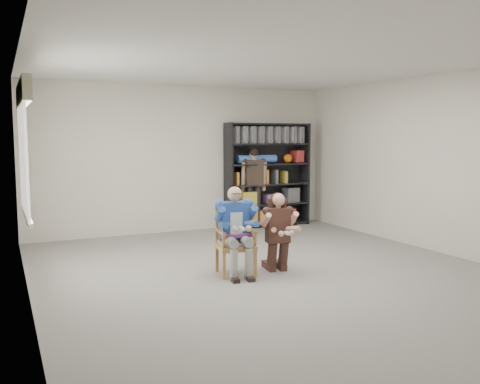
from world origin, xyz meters
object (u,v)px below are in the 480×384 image
seated_man (236,231)px  standing_man (254,188)px  kneeling_woman (278,232)px  bookshelf (268,175)px  armchair (236,241)px

seated_man → standing_man: 3.53m
kneeling_woman → standing_man: 3.38m
bookshelf → standing_man: size_ratio=1.30×
kneeling_woman → bookshelf: (1.58, 3.22, 0.51)m
seated_man → standing_man: bearing=68.9°
kneeling_woman → standing_man: standing_man is taller
armchair → bookshelf: size_ratio=0.43×
seated_man → bookshelf: bearing=64.9°
armchair → kneeling_woman: 0.60m
standing_man → kneeling_woman: bearing=-101.7°
armchair → kneeling_woman: kneeling_woman is taller
standing_man → armchair: bearing=-111.3°
armchair → seated_man: seated_man is taller
kneeling_woman → standing_man: bearing=78.5°
seated_man → kneeling_woman: seated_man is taller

